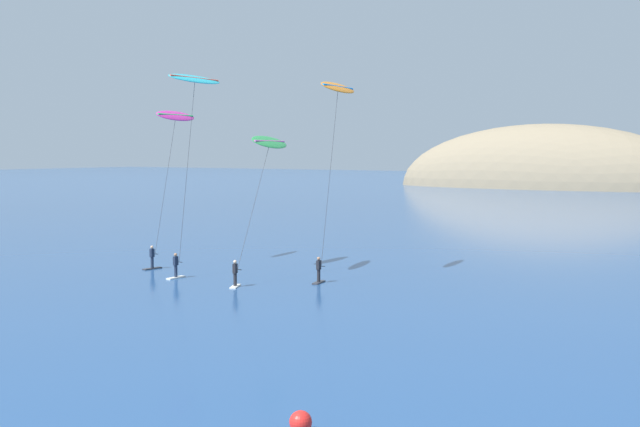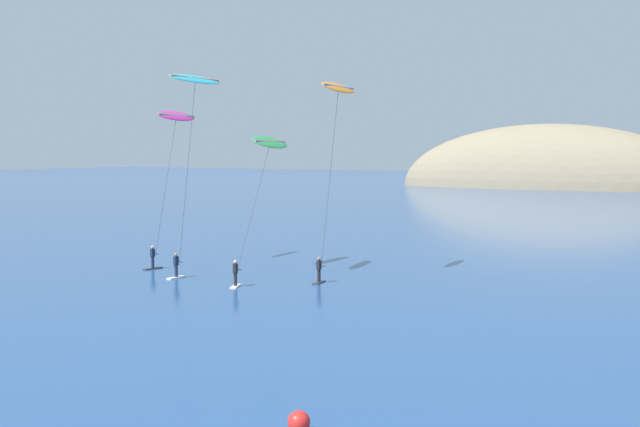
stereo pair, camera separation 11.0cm
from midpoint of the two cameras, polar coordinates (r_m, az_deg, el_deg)
kitesurfer_cyan at (r=56.09m, az=-9.06°, el=8.31°), size 1.41×5.59×13.88m
kitesurfer_orange at (r=53.90m, az=1.10°, el=7.66°), size 1.55×5.89×13.24m
kitesurfer_magenta at (r=61.18m, az=-10.44°, el=5.81°), size 1.52×6.01×11.65m
kitesurfer_green at (r=54.92m, az=-3.83°, el=4.42°), size 2.97×8.78×9.68m
marker_buoy at (r=25.18m, az=-1.52°, el=-14.60°), size 0.70×0.70×0.70m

